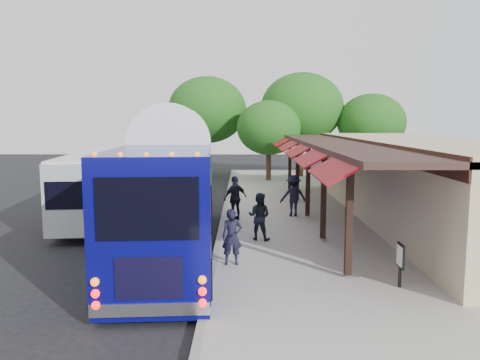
% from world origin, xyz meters
% --- Properties ---
extents(ground, '(90.00, 90.00, 0.00)m').
position_xyz_m(ground, '(0.00, 0.00, 0.00)').
color(ground, black).
rests_on(ground, ground).
extents(sidewalk, '(10.00, 40.00, 0.15)m').
position_xyz_m(sidewalk, '(5.00, 4.00, 0.07)').
color(sidewalk, '#9E9B93').
rests_on(sidewalk, ground).
extents(curb, '(0.20, 40.00, 0.16)m').
position_xyz_m(curb, '(0.05, 4.00, 0.07)').
color(curb, gray).
rests_on(curb, ground).
extents(station_shelter, '(8.15, 20.00, 3.60)m').
position_xyz_m(station_shelter, '(8.38, 4.00, 1.85)').
color(station_shelter, tan).
rests_on(station_shelter, ground).
extents(coach_bus, '(3.40, 12.42, 3.93)m').
position_xyz_m(coach_bus, '(-1.45, -0.80, 2.11)').
color(coach_bus, '#080863').
rests_on(coach_bus, ground).
extents(city_bus, '(3.58, 11.38, 3.01)m').
position_xyz_m(city_bus, '(-5.35, 5.06, 1.66)').
color(city_bus, '#96999E').
rests_on(city_bus, ground).
extents(ped_a, '(0.65, 0.47, 1.66)m').
position_xyz_m(ped_a, '(0.60, -2.84, 0.98)').
color(ped_a, black).
rests_on(ped_a, sidewalk).
extents(ped_b, '(0.99, 0.88, 1.70)m').
position_xyz_m(ped_b, '(1.51, 0.08, 1.00)').
color(ped_b, black).
rests_on(ped_b, sidewalk).
extents(ped_c, '(1.18, 1.00, 1.90)m').
position_xyz_m(ped_c, '(0.60, 3.44, 1.10)').
color(ped_c, black).
rests_on(ped_c, sidewalk).
extents(ped_d, '(1.27, 0.83, 1.84)m').
position_xyz_m(ped_d, '(3.18, 4.28, 1.07)').
color(ped_d, black).
rests_on(ped_d, sidewalk).
extents(sign_board, '(0.07, 0.52, 1.14)m').
position_xyz_m(sign_board, '(4.94, -4.75, 0.92)').
color(sign_board, black).
rests_on(sign_board, sidewalk).
extents(tree_left, '(4.56, 4.56, 5.83)m').
position_xyz_m(tree_left, '(2.76, 17.06, 3.89)').
color(tree_left, '#382314').
rests_on(tree_left, ground).
extents(tree_mid, '(6.26, 6.26, 8.01)m').
position_xyz_m(tree_mid, '(5.40, 19.49, 5.34)').
color(tree_mid, '#382314').
rests_on(tree_mid, ground).
extents(tree_right, '(4.98, 4.98, 6.38)m').
position_xyz_m(tree_right, '(10.39, 18.38, 4.25)').
color(tree_right, '#382314').
rests_on(tree_right, ground).
extents(tree_far, '(6.11, 6.11, 7.83)m').
position_xyz_m(tree_far, '(-1.87, 20.61, 5.22)').
color(tree_far, '#382314').
rests_on(tree_far, ground).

